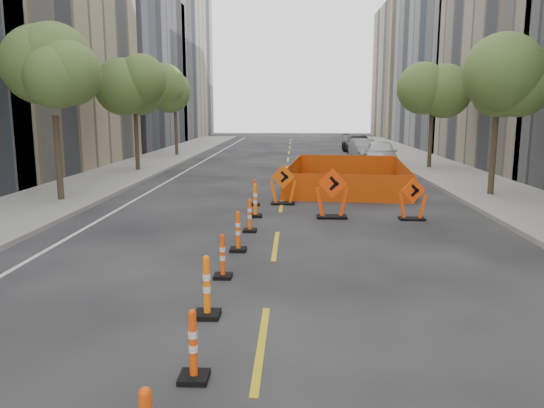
{
  "coord_description": "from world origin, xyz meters",
  "views": [
    {
      "loc": [
        0.49,
        -9.52,
        3.54
      ],
      "look_at": [
        -0.1,
        4.02,
        1.1
      ],
      "focal_mm": 35.0,
      "sensor_mm": 36.0,
      "label": 1
    }
  ],
  "objects_px": {
    "channelizer_5": "(250,215)",
    "chevron_sign_left": "(283,185)",
    "channelizer_4": "(238,231)",
    "chevron_sign_right": "(413,199)",
    "channelizer_1": "(193,345)",
    "parked_car_mid": "(363,149)",
    "channelizer_3": "(223,256)",
    "channelizer_2": "(207,286)",
    "channelizer_7": "(255,192)",
    "parked_car_near": "(381,153)",
    "parked_car_far": "(358,144)",
    "channelizer_6": "(255,200)",
    "chevron_sign_center": "(332,193)"
  },
  "relations": [
    {
      "from": "channelizer_1",
      "to": "channelizer_2",
      "type": "bearing_deg",
      "value": 94.65
    },
    {
      "from": "channelizer_5",
      "to": "parked_car_far",
      "type": "bearing_deg",
      "value": 77.23
    },
    {
      "from": "channelizer_3",
      "to": "parked_car_mid",
      "type": "distance_m",
      "value": 28.26
    },
    {
      "from": "channelizer_4",
      "to": "parked_car_mid",
      "type": "height_order",
      "value": "parked_car_mid"
    },
    {
      "from": "channelizer_1",
      "to": "channelizer_6",
      "type": "height_order",
      "value": "channelizer_6"
    },
    {
      "from": "chevron_sign_left",
      "to": "parked_car_far",
      "type": "bearing_deg",
      "value": 86.73
    },
    {
      "from": "channelizer_1",
      "to": "parked_car_near",
      "type": "bearing_deg",
      "value": 76.07
    },
    {
      "from": "parked_car_near",
      "to": "channelizer_5",
      "type": "bearing_deg",
      "value": -104.54
    },
    {
      "from": "channelizer_5",
      "to": "channelizer_7",
      "type": "xyz_separation_m",
      "value": [
        -0.18,
        4.31,
        -0.01
      ]
    },
    {
      "from": "channelizer_3",
      "to": "chevron_sign_left",
      "type": "bearing_deg",
      "value": 83.08
    },
    {
      "from": "channelizer_4",
      "to": "channelizer_5",
      "type": "bearing_deg",
      "value": 87.06
    },
    {
      "from": "channelizer_3",
      "to": "channelizer_6",
      "type": "relative_size",
      "value": 0.86
    },
    {
      "from": "channelizer_7",
      "to": "chevron_sign_left",
      "type": "height_order",
      "value": "chevron_sign_left"
    },
    {
      "from": "channelizer_2",
      "to": "channelizer_5",
      "type": "distance_m",
      "value": 6.46
    },
    {
      "from": "parked_car_mid",
      "to": "channelizer_1",
      "type": "bearing_deg",
      "value": -104.5
    },
    {
      "from": "parked_car_mid",
      "to": "channelizer_3",
      "type": "bearing_deg",
      "value": -106.57
    },
    {
      "from": "channelizer_2",
      "to": "parked_car_mid",
      "type": "height_order",
      "value": "parked_car_mid"
    },
    {
      "from": "channelizer_5",
      "to": "parked_car_near",
      "type": "relative_size",
      "value": 0.21
    },
    {
      "from": "channelizer_6",
      "to": "parked_car_mid",
      "type": "height_order",
      "value": "parked_car_mid"
    },
    {
      "from": "channelizer_6",
      "to": "channelizer_7",
      "type": "xyz_separation_m",
      "value": [
        -0.19,
        2.15,
        -0.08
      ]
    },
    {
      "from": "channelizer_1",
      "to": "channelizer_2",
      "type": "xyz_separation_m",
      "value": [
        -0.18,
        2.15,
        0.06
      ]
    },
    {
      "from": "channelizer_2",
      "to": "channelizer_3",
      "type": "relative_size",
      "value": 1.14
    },
    {
      "from": "channelizer_7",
      "to": "parked_car_near",
      "type": "xyz_separation_m",
      "value": [
        6.79,
        13.78,
        0.33
      ]
    },
    {
      "from": "channelizer_2",
      "to": "parked_car_near",
      "type": "xyz_separation_m",
      "value": [
        6.8,
        24.54,
        0.27
      ]
    },
    {
      "from": "channelizer_1",
      "to": "chevron_sign_center",
      "type": "xyz_separation_m",
      "value": [
        2.54,
        10.7,
        0.33
      ]
    },
    {
      "from": "channelizer_6",
      "to": "parked_car_near",
      "type": "distance_m",
      "value": 17.25
    },
    {
      "from": "chevron_sign_right",
      "to": "parked_car_mid",
      "type": "height_order",
      "value": "parked_car_mid"
    },
    {
      "from": "channelizer_7",
      "to": "parked_car_near",
      "type": "distance_m",
      "value": 15.37
    },
    {
      "from": "channelizer_1",
      "to": "chevron_sign_left",
      "type": "height_order",
      "value": "chevron_sign_left"
    },
    {
      "from": "channelizer_4",
      "to": "chevron_sign_right",
      "type": "distance_m",
      "value": 6.62
    },
    {
      "from": "channelizer_4",
      "to": "parked_car_far",
      "type": "bearing_deg",
      "value": 77.9
    },
    {
      "from": "channelizer_1",
      "to": "chevron_sign_left",
      "type": "bearing_deg",
      "value": 86.18
    },
    {
      "from": "channelizer_4",
      "to": "parked_car_far",
      "type": "distance_m",
      "value": 31.32
    },
    {
      "from": "channelizer_2",
      "to": "chevron_sign_center",
      "type": "relative_size",
      "value": 0.67
    },
    {
      "from": "channelizer_4",
      "to": "channelizer_2",
      "type": "bearing_deg",
      "value": -91.01
    },
    {
      "from": "channelizer_6",
      "to": "channelizer_1",
      "type": "bearing_deg",
      "value": -90.08
    },
    {
      "from": "channelizer_6",
      "to": "chevron_sign_center",
      "type": "bearing_deg",
      "value": -1.33
    },
    {
      "from": "channelizer_2",
      "to": "chevron_sign_left",
      "type": "bearing_deg",
      "value": 84.53
    },
    {
      "from": "channelizer_4",
      "to": "parked_car_near",
      "type": "height_order",
      "value": "parked_car_near"
    },
    {
      "from": "channelizer_4",
      "to": "channelizer_5",
      "type": "xyz_separation_m",
      "value": [
        0.11,
        2.15,
        -0.02
      ]
    },
    {
      "from": "channelizer_7",
      "to": "parked_car_near",
      "type": "bearing_deg",
      "value": 63.76
    },
    {
      "from": "chevron_sign_center",
      "to": "chevron_sign_right",
      "type": "relative_size",
      "value": 1.19
    },
    {
      "from": "channelizer_6",
      "to": "parked_car_near",
      "type": "height_order",
      "value": "parked_car_near"
    },
    {
      "from": "channelizer_3",
      "to": "channelizer_4",
      "type": "height_order",
      "value": "channelizer_4"
    },
    {
      "from": "chevron_sign_left",
      "to": "channelizer_6",
      "type": "bearing_deg",
      "value": -99.85
    },
    {
      "from": "channelizer_5",
      "to": "chevron_sign_left",
      "type": "bearing_deg",
      "value": 79.22
    },
    {
      "from": "parked_car_near",
      "to": "channelizer_4",
      "type": "bearing_deg",
      "value": -102.84
    },
    {
      "from": "channelizer_1",
      "to": "chevron_sign_right",
      "type": "xyz_separation_m",
      "value": [
        5.11,
        10.53,
        0.2
      ]
    },
    {
      "from": "chevron_sign_right",
      "to": "parked_car_far",
      "type": "xyz_separation_m",
      "value": [
        1.35,
        26.56,
        0.04
      ]
    },
    {
      "from": "channelizer_5",
      "to": "chevron_sign_left",
      "type": "xyz_separation_m",
      "value": [
        0.87,
        4.57,
        0.25
      ]
    }
  ]
}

